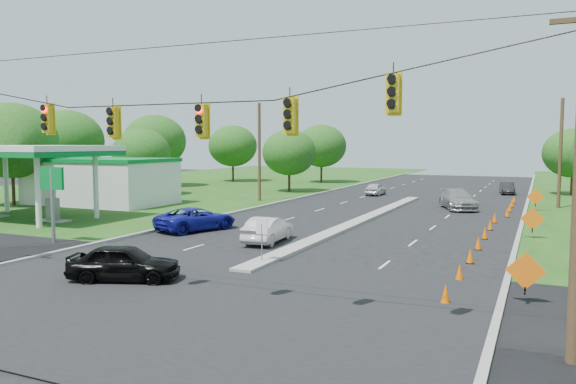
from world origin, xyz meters
The scene contains 39 objects.
ground centered at (0.00, 0.00, 0.00)m, with size 160.00×160.00×0.00m, color black.
grass_left centered at (-30.00, 20.00, 0.00)m, with size 40.00×160.00×0.06m, color #1E4714.
cross_street centered at (0.00, 0.00, 0.00)m, with size 160.00×14.00×0.02m, color black.
curb_left centered at (-10.10, 30.00, 0.00)m, with size 0.25×110.00×0.16m, color gray.
curb_right centered at (10.10, 30.00, 0.00)m, with size 0.25×110.00×0.16m, color gray.
median centered at (0.00, 21.00, 0.00)m, with size 1.00×34.00×0.18m, color gray.
median_sign centered at (0.00, 6.00, 1.46)m, with size 0.55×0.06×2.05m.
signal_span centered at (-0.05, -1.00, 4.97)m, with size 25.60×0.32×9.00m.
utility_pole_far_left centered at (-12.50, 30.00, 4.50)m, with size 0.28×0.28×9.00m, color #422D1C.
utility_pole_far_right centered at (12.50, 35.00, 4.50)m, with size 0.28×0.28×9.00m, color #422D1C.
gas_station centered at (-23.64, 20.24, 2.58)m, with size 18.40×19.70×5.20m.
cone_0 centered at (8.39, 3.00, 0.35)m, with size 0.32×0.32×0.70m, color #F25C00.
cone_1 centered at (8.39, 6.50, 0.35)m, with size 0.32×0.32×0.70m, color #F25C00.
cone_2 centered at (8.39, 10.00, 0.35)m, with size 0.32×0.32×0.70m, color #F25C00.
cone_3 centered at (8.39, 13.50, 0.35)m, with size 0.32×0.32×0.70m, color #F25C00.
cone_4 centered at (8.39, 17.00, 0.35)m, with size 0.32×0.32×0.70m, color #F25C00.
cone_5 centered at (8.39, 20.50, 0.35)m, with size 0.32×0.32×0.70m, color #F25C00.
cone_6 centered at (8.39, 24.00, 0.35)m, with size 0.32×0.32×0.70m, color #F25C00.
cone_7 centered at (8.99, 27.50, 0.35)m, with size 0.32×0.32×0.70m, color #F25C00.
cone_8 centered at (8.99, 31.00, 0.35)m, with size 0.32×0.32×0.70m, color #F25C00.
cone_9 centered at (8.99, 34.50, 0.35)m, with size 0.32×0.32×0.70m, color #F25C00.
cone_10 centered at (8.99, 38.00, 0.35)m, with size 0.32×0.32×0.70m, color #F25C00.
work_sign_0 centered at (10.80, 4.00, 1.09)m, with size 1.27×0.58×1.37m.
work_sign_1 centered at (10.80, 18.00, 1.09)m, with size 1.27×0.58×1.37m.
work_sign_2 centered at (10.80, 32.00, 1.09)m, with size 1.27×0.58×1.37m.
tree_1 centered at (-30.00, 18.00, 5.58)m, with size 7.56×7.56×8.82m.
tree_2 centered at (-26.00, 30.00, 4.34)m, with size 5.88×5.88×6.86m.
tree_3 centered at (-32.00, 40.00, 5.58)m, with size 7.56×7.56×8.82m.
tree_4 centered at (-28.00, 52.00, 4.96)m, with size 6.72×6.72×7.84m.
tree_5 centered at (-14.00, 40.00, 4.34)m, with size 5.88×5.88×6.86m.
tree_6 centered at (-16.00, 55.00, 4.96)m, with size 6.72×6.72×7.84m.
tree_12 centered at (14.00, 48.00, 4.34)m, with size 5.88×5.88×6.86m.
tree_14 centered at (-34.00, 28.00, 5.58)m, with size 7.56×7.56×8.82m.
black_sedan centered at (-3.47, 1.05, 0.73)m, with size 1.72×4.28×1.46m, color black.
white_sedan centered at (-2.21, 11.08, 0.70)m, with size 1.48×4.25×1.40m, color #BFB4B7.
blue_pickup centered at (-8.09, 12.97, 0.72)m, with size 2.38×5.15×1.43m, color #16178F.
silver_car_far centered at (5.05, 31.09, 0.79)m, with size 2.22×5.46×1.58m, color gray.
silver_car_oncoming centered at (-4.41, 40.42, 0.64)m, with size 1.50×3.73×1.27m, color silver.
dark_car_receding centered at (7.89, 47.28, 0.63)m, with size 1.33×3.82×1.26m, color black.
Camera 1 is at (11.17, -15.83, 5.36)m, focal length 35.00 mm.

